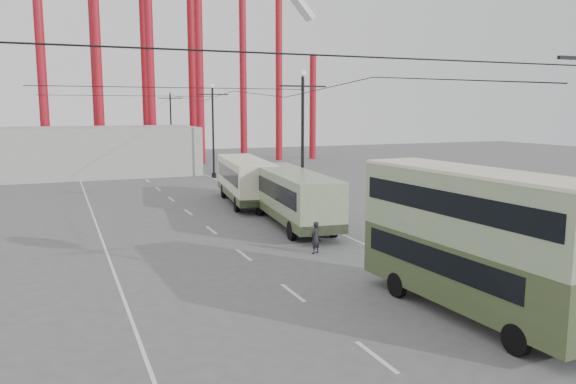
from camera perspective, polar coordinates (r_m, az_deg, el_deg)
name	(u,v)px	position (r m, az deg, el deg)	size (l,w,h in m)	color
ground	(370,326)	(18.63, 8.36, -13.35)	(160.00, 160.00, 0.00)	#535356
road_markings	(199,218)	(36.10, -9.08, -2.65)	(12.52, 120.00, 0.01)	silver
lamp_post_mid	(303,144)	(35.96, 1.49, 4.92)	(3.20, 0.44, 9.32)	black
lamp_post_far	(213,131)	(56.75, -7.62, 6.15)	(3.20, 0.44, 9.32)	black
lamp_post_distant	(171,125)	(78.20, -11.80, 6.66)	(3.20, 0.44, 9.32)	black
fairground_shed	(87,151)	(62.03, -19.71, 3.90)	(22.00, 10.00, 5.00)	#999894
double_decker_bus	(472,235)	(19.54, 18.21, -4.17)	(2.86, 9.31, 4.93)	#394726
single_decker_green	(292,195)	(33.40, 0.42, -0.30)	(3.80, 11.54, 3.20)	gray
single_decker_cream	(245,179)	(41.12, -4.38, 1.37)	(4.03, 10.73, 3.26)	beige
pedestrian	(315,238)	(26.99, 2.79, -4.65)	(0.57, 0.37, 1.56)	black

